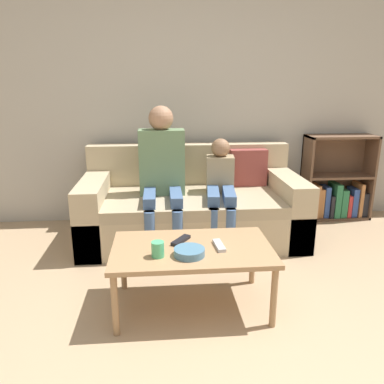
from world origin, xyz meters
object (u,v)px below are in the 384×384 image
object	(u,v)px
couch	(192,208)
bookshelf	(335,188)
coffee_table	(192,253)
person_child	(221,185)
snack_bowl	(189,252)
cup_near	(158,249)
person_adult	(162,166)
tv_remote_0	(219,245)
tv_remote_1	(181,240)

from	to	relation	value
couch	bookshelf	bearing A→B (deg)	14.69
coffee_table	person_child	distance (m)	1.10
bookshelf	snack_bowl	bearing A→B (deg)	-135.06
couch	cup_near	bearing A→B (deg)	-103.84
couch	cup_near	size ratio (longest dim) A/B	21.09
coffee_table	person_child	xyz separation A→B (m)	(0.35, 1.03, 0.16)
person_child	person_adult	bearing A→B (deg)	179.25
coffee_table	couch	bearing A→B (deg)	84.83
coffee_table	person_adult	size ratio (longest dim) A/B	0.82
bookshelf	cup_near	world-z (taller)	bookshelf
couch	snack_bowl	distance (m)	1.32
bookshelf	coffee_table	size ratio (longest dim) A/B	0.89
tv_remote_0	snack_bowl	world-z (taller)	snack_bowl
bookshelf	cup_near	size ratio (longest dim) A/B	9.51
bookshelf	tv_remote_1	size ratio (longest dim) A/B	5.40
tv_remote_1	person_child	bearing A→B (deg)	101.90
couch	coffee_table	bearing A→B (deg)	-95.17
coffee_table	tv_remote_0	bearing A→B (deg)	-5.73
couch	coffee_table	world-z (taller)	couch
couch	person_child	world-z (taller)	person_child
couch	person_adult	distance (m)	0.52
coffee_table	cup_near	size ratio (longest dim) A/B	10.65
bookshelf	couch	bearing A→B (deg)	-165.31
couch	person_child	bearing A→B (deg)	-31.43
cup_near	bookshelf	bearing A→B (deg)	41.96
person_adult	tv_remote_1	xyz separation A→B (m)	(0.11, -1.01, -0.28)
person_child	bookshelf	bearing A→B (deg)	29.22
snack_bowl	bookshelf	bearing A→B (deg)	44.94
coffee_table	tv_remote_1	xyz separation A→B (m)	(-0.07, 0.08, 0.05)
cup_near	snack_bowl	world-z (taller)	cup_near
bookshelf	cup_near	bearing A→B (deg)	-138.04
couch	person_adult	bearing A→B (deg)	-163.93
person_child	tv_remote_1	bearing A→B (deg)	-106.90
couch	person_child	xyz separation A→B (m)	(0.24, -0.15, 0.26)
person_child	couch	bearing A→B (deg)	155.14
coffee_table	bookshelf	bearing A→B (deg)	43.28
bookshelf	person_adult	distance (m)	1.97
cup_near	tv_remote_1	bearing A→B (deg)	54.05
snack_bowl	person_child	bearing A→B (deg)	72.11
person_adult	person_child	size ratio (longest dim) A/B	1.32
tv_remote_0	couch	bearing A→B (deg)	87.98
bookshelf	coffee_table	bearing A→B (deg)	-136.72
couch	cup_near	xyz separation A→B (m)	(-0.32, -1.30, 0.19)
coffee_table	cup_near	world-z (taller)	cup_near
person_adult	cup_near	xyz separation A→B (m)	(-0.04, -1.22, -0.24)
couch	tv_remote_1	world-z (taller)	couch
tv_remote_0	snack_bowl	bearing A→B (deg)	-157.05
tv_remote_1	person_adult	bearing A→B (deg)	131.33
bookshelf	person_child	xyz separation A→B (m)	(-1.35, -0.56, 0.21)
tv_remote_0	tv_remote_1	world-z (taller)	same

